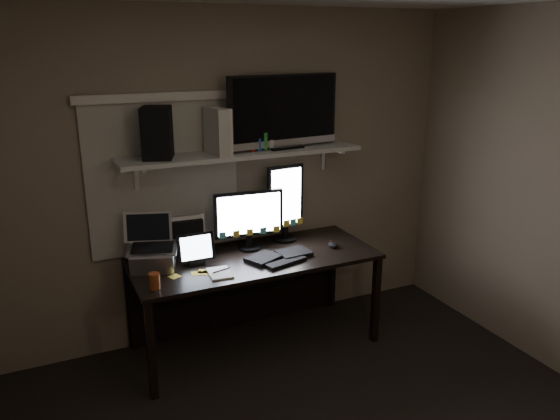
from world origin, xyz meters
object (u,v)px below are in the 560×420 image
tv (284,112)px  speaker (157,133)px  cup (154,281)px  game_console (218,131)px  monitor_landscape (249,220)px  keyboard (279,256)px  tablet (196,249)px  mouse (333,245)px  laptop (152,244)px  monitor_portrait (285,203)px  desk (249,273)px

tv → speaker: tv is taller
cup → game_console: size_ratio=0.32×
monitor_landscape → tv: (0.30, 0.04, 0.79)m
monitor_landscape → keyboard: (0.13, -0.25, -0.22)m
keyboard → speaker: speaker is taller
cup → keyboard: bearing=8.7°
cup → tv: size_ratio=0.12×
cup → tablet: bearing=38.0°
mouse → laptop: laptop is taller
tablet → tv: bearing=11.8°
cup → tv: tv is taller
game_console → cup: bearing=-155.5°
monitor_portrait → laptop: bearing=-178.5°
tablet → cup: 0.46m
monitor_portrait → tv: bearing=-145.0°
desk → game_console: 1.11m
tablet → cup: (-0.36, -0.28, -0.06)m
desk → cup: cup is taller
desk → tablet: bearing=-169.6°
tablet → tv: tv is taller
monitor_portrait → laptop: (-1.08, -0.14, -0.12)m
laptop → monitor_portrait: bearing=25.4°
tablet → laptop: bearing=171.8°
desk → mouse: (0.62, -0.19, 0.20)m
keyboard → tv: bearing=44.8°
laptop → cup: bearing=-83.2°
keyboard → speaker: size_ratio=1.40×
desk → tablet: (-0.43, -0.08, 0.29)m
monitor_portrait → keyboard: (-0.20, -0.31, -0.29)m
keyboard → speaker: bearing=143.7°
desk → laptop: (-0.72, -0.04, 0.36)m
cup → mouse: bearing=6.6°
keyboard → laptop: size_ratio=1.31×
keyboard → cup: bearing=174.2°
cup → game_console: 1.13m
monitor_portrait → game_console: (-0.54, -0.04, 0.60)m
monitor_landscape → tv: size_ratio=0.59×
laptop → cup: 0.35m
mouse → tv: size_ratio=0.13×
monitor_landscape → speaker: size_ratio=1.51×
mouse → cup: size_ratio=1.07×
monitor_portrait → speaker: bearing=174.7°
monitor_landscape → speaker: bearing=-179.8°
cup → monitor_portrait: bearing=21.9°
tv → game_console: tv is taller
desk → tablet: 0.53m
tablet → cup: tablet is taller
tv → mouse: bearing=-48.5°
monitor_portrait → game_console: size_ratio=1.89×
monitor_portrait → keyboard: 0.48m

